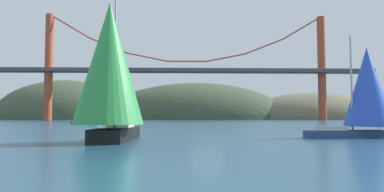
{
  "coord_description": "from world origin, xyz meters",
  "views": [
    {
      "loc": [
        -2.01,
        -26.81,
        1.67
      ],
      "look_at": [
        0.0,
        37.35,
        5.33
      ],
      "focal_mm": 32.42,
      "sensor_mm": 36.0,
      "label": 1
    }
  ],
  "objects_px": {
    "sailboat_teal_sail": "(95,106)",
    "sailboat_green_sail": "(110,70)",
    "sailboat_blue_spinnaker": "(366,90)",
    "channel_buoy": "(379,124)"
  },
  "relations": [
    {
      "from": "sailboat_teal_sail",
      "to": "sailboat_green_sail",
      "type": "bearing_deg",
      "value": -75.11
    },
    {
      "from": "sailboat_teal_sail",
      "to": "sailboat_green_sail",
      "type": "height_order",
      "value": "sailboat_green_sail"
    },
    {
      "from": "sailboat_blue_spinnaker",
      "to": "channel_buoy",
      "type": "height_order",
      "value": "sailboat_blue_spinnaker"
    },
    {
      "from": "sailboat_teal_sail",
      "to": "sailboat_green_sail",
      "type": "xyz_separation_m",
      "value": [
        12.91,
        -48.53,
        0.98
      ]
    },
    {
      "from": "sailboat_teal_sail",
      "to": "channel_buoy",
      "type": "distance_m",
      "value": 51.04
    },
    {
      "from": "sailboat_blue_spinnaker",
      "to": "channel_buoy",
      "type": "relative_size",
      "value": 3.03
    },
    {
      "from": "sailboat_blue_spinnaker",
      "to": "sailboat_green_sail",
      "type": "xyz_separation_m",
      "value": [
        -18.96,
        -4.81,
        0.85
      ]
    },
    {
      "from": "sailboat_teal_sail",
      "to": "sailboat_blue_spinnaker",
      "type": "height_order",
      "value": "sailboat_blue_spinnaker"
    },
    {
      "from": "sailboat_green_sail",
      "to": "sailboat_teal_sail",
      "type": "bearing_deg",
      "value": 104.89
    },
    {
      "from": "sailboat_green_sail",
      "to": "channel_buoy",
      "type": "relative_size",
      "value": 3.7
    }
  ]
}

